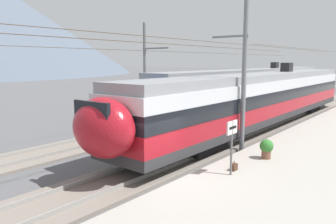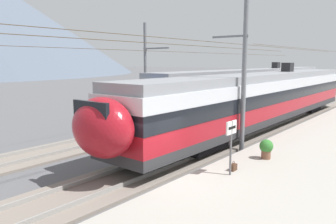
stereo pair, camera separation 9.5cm
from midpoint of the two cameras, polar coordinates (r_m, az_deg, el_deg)
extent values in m
plane|color=#565659|center=(12.92, -1.33, -12.38)|extent=(400.00, 400.00, 0.00)
cube|color=#A39E93|center=(10.80, 16.63, -16.08)|extent=(120.00, 6.77, 0.38)
cube|color=slate|center=(13.77, -5.74, -10.78)|extent=(120.00, 3.00, 0.12)
cube|color=gray|center=(13.25, -3.51, -10.91)|extent=(120.00, 0.07, 0.16)
cube|color=gray|center=(14.22, -7.82, -9.59)|extent=(120.00, 0.07, 0.16)
cube|color=slate|center=(18.09, -18.70, -6.43)|extent=(120.00, 3.00, 0.12)
cube|color=gray|center=(17.46, -17.46, -6.43)|extent=(120.00, 0.07, 0.16)
cube|color=gray|center=(18.65, -19.90, -5.59)|extent=(120.00, 0.07, 0.16)
cube|color=#2D2D30|center=(24.24, 16.44, -0.43)|extent=(27.94, 3.00, 0.45)
cube|color=maroon|center=(24.15, 16.50, 1.09)|extent=(27.94, 3.00, 0.85)
cube|color=black|center=(24.06, 16.59, 2.98)|extent=(27.94, 3.04, 0.75)
cube|color=silver|center=(24.00, 16.66, 4.64)|extent=(27.94, 3.00, 0.65)
cube|color=gray|center=(23.97, 16.72, 5.95)|extent=(27.64, 2.80, 0.45)
cube|color=black|center=(16.83, 4.71, -5.60)|extent=(2.80, 2.40, 0.42)
cube|color=black|center=(32.39, 22.40, 0.73)|extent=(2.80, 2.40, 0.42)
ellipsoid|color=maroon|center=(12.17, -11.07, -2.69)|extent=(1.80, 2.76, 2.25)
cube|color=black|center=(11.79, -12.99, -1.03)|extent=(0.16, 1.80, 1.19)
cube|color=black|center=(27.87, 20.13, 7.32)|extent=(0.90, 0.70, 0.70)
cube|color=#2D2D30|center=(36.83, 15.19, 2.67)|extent=(33.74, 2.86, 0.45)
cube|color=#1E429E|center=(36.77, 15.23, 3.68)|extent=(33.74, 2.86, 0.85)
cube|color=black|center=(36.71, 15.29, 4.92)|extent=(33.74, 2.90, 0.75)
cube|color=white|center=(36.67, 15.33, 6.01)|extent=(33.74, 2.86, 0.65)
cube|color=gray|center=(36.65, 15.36, 6.87)|extent=(33.44, 2.66, 0.45)
cube|color=black|center=(27.73, 6.25, 0.09)|extent=(2.80, 2.29, 0.42)
cube|color=black|center=(46.57, 20.47, 3.11)|extent=(2.80, 2.29, 0.42)
ellipsoid|color=#1E429E|center=(22.03, -3.62, 2.56)|extent=(1.80, 2.63, 2.25)
cube|color=black|center=(21.63, -4.53, 3.56)|extent=(0.16, 1.72, 1.19)
cube|color=black|center=(41.31, 18.29, 7.73)|extent=(0.90, 0.70, 0.70)
cylinder|color=slate|center=(17.03, 13.24, 6.95)|extent=(0.24, 0.24, 8.37)
cube|color=slate|center=(17.46, 10.85, 12.75)|extent=(0.10, 2.02, 0.10)
cylinder|color=#473823|center=(17.87, 8.35, 11.91)|extent=(46.73, 0.02, 0.02)
cylinder|color=slate|center=(24.99, -3.82, 6.67)|extent=(0.24, 0.24, 7.48)
cube|color=slate|center=(24.27, -1.98, 10.99)|extent=(0.10, 2.44, 0.10)
cylinder|color=#473823|center=(23.57, 0.01, 10.45)|extent=(46.73, 0.02, 0.02)
cylinder|color=#59595B|center=(12.68, 11.05, -6.19)|extent=(0.08, 0.08, 2.09)
cube|color=silver|center=(12.50, 11.15, -2.66)|extent=(0.70, 0.06, 0.50)
cube|color=black|center=(12.48, 11.29, -2.68)|extent=(0.52, 0.01, 0.10)
cube|color=#472D1E|center=(13.46, 11.47, -9.38)|extent=(0.32, 0.18, 0.26)
torus|color=#472D1E|center=(13.41, 11.50, -8.65)|extent=(0.16, 0.02, 0.16)
cylinder|color=brown|center=(15.34, 16.80, -7.04)|extent=(0.41, 0.41, 0.40)
sphere|color=#33752D|center=(15.25, 16.86, -5.68)|extent=(0.60, 0.60, 0.60)
sphere|color=purple|center=(15.22, 16.88, -5.19)|extent=(0.33, 0.33, 0.33)
camera|label=1|loc=(0.05, -89.85, 0.02)|focal=35.13mm
camera|label=2|loc=(0.05, 90.15, -0.02)|focal=35.13mm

